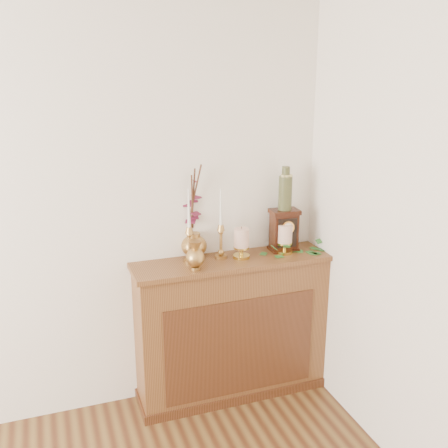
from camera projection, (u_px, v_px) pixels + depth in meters
name	position (u px, v px, depth m)	size (l,w,h in m)	color
console_shelf	(232.00, 332.00, 3.33)	(1.24, 0.34, 0.93)	brown
candlestick_left	(189.00, 239.00, 3.09)	(0.08, 0.08, 0.45)	tan
candlestick_center	(221.00, 236.00, 3.17)	(0.07, 0.07, 0.43)	tan
bud_vase	(195.00, 256.00, 3.00)	(0.11, 0.11, 0.18)	tan
ginger_jar	(192.00, 214.00, 3.19)	(0.24, 0.26, 0.59)	tan
pillar_candle_left	(241.00, 242.00, 3.18)	(0.10, 0.10, 0.20)	gold
pillar_candle_right	(285.00, 237.00, 3.27)	(0.10, 0.10, 0.20)	gold
ivy_garland	(291.00, 251.00, 3.29)	(0.41, 0.20, 0.08)	#2C6626
mantel_clock	(284.00, 231.00, 3.31)	(0.19, 0.13, 0.27)	#38180B
ceramic_vase	(285.00, 191.00, 3.24)	(0.08, 0.08, 0.27)	#162C23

